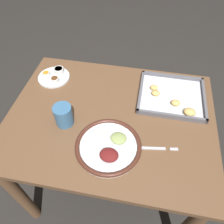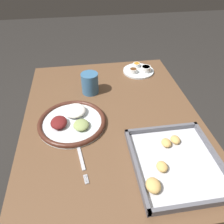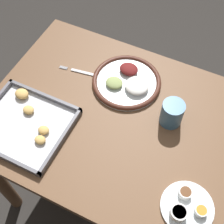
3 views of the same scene
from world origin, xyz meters
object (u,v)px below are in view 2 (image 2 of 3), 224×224
(fork, at_px, (80,154))
(baking_tray, at_px, (174,163))
(saucer_plate, at_px, (139,70))
(dinner_plate, at_px, (72,121))
(drinking_cup, at_px, (90,83))

(fork, bearing_deg, baking_tray, 65.73)
(saucer_plate, bearing_deg, dinner_plate, -45.27)
(drinking_cup, bearing_deg, dinner_plate, -22.99)
(fork, distance_m, baking_tray, 0.33)
(drinking_cup, bearing_deg, fork, -9.79)
(dinner_plate, height_order, drinking_cup, drinking_cup)
(saucer_plate, height_order, baking_tray, saucer_plate)
(fork, xyz_separation_m, drinking_cup, (-0.39, 0.07, 0.05))
(fork, distance_m, saucer_plate, 0.66)
(dinner_plate, height_order, baking_tray, dinner_plate)
(baking_tray, height_order, drinking_cup, drinking_cup)
(dinner_plate, distance_m, baking_tray, 0.43)
(fork, relative_size, saucer_plate, 1.30)
(fork, height_order, drinking_cup, drinking_cup)
(dinner_plate, bearing_deg, fork, 8.45)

